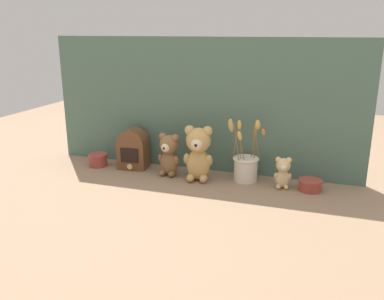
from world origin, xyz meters
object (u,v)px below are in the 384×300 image
at_px(teddy_bear_large, 198,152).
at_px(vintage_radio, 133,149).
at_px(teddy_bear_medium, 169,154).
at_px(decorative_tin_short, 310,185).
at_px(flower_vase, 246,165).
at_px(teddy_bear_small, 283,172).
at_px(decorative_tin_tall, 98,160).

xyz_separation_m(teddy_bear_large, vintage_radio, (-0.39, 0.07, -0.04)).
bearing_deg(vintage_radio, teddy_bear_medium, -11.48).
bearing_deg(decorative_tin_short, flower_vase, 174.25).
bearing_deg(teddy_bear_medium, teddy_bear_large, -7.37).
relative_size(teddy_bear_large, flower_vase, 0.87).
bearing_deg(teddy_bear_large, decorative_tin_short, 3.31).
xyz_separation_m(teddy_bear_medium, vintage_radio, (-0.22, 0.05, -0.01)).
bearing_deg(decorative_tin_short, teddy_bear_medium, -179.20).
distance_m(teddy_bear_small, flower_vase, 0.19).
bearing_deg(teddy_bear_medium, decorative_tin_tall, 178.10).
height_order(teddy_bear_small, vintage_radio, vintage_radio).
bearing_deg(decorative_tin_tall, flower_vase, 1.92).
bearing_deg(vintage_radio, teddy_bear_large, -9.76).
bearing_deg(teddy_bear_medium, flower_vase, 6.06).
distance_m(decorative_tin_tall, decorative_tin_short, 1.12).
bearing_deg(decorative_tin_short, vintage_radio, 177.79).
height_order(teddy_bear_large, flower_vase, flower_vase).
height_order(teddy_bear_large, teddy_bear_medium, teddy_bear_large).
height_order(teddy_bear_large, vintage_radio, teddy_bear_large).
relative_size(teddy_bear_small, decorative_tin_short, 1.37).
height_order(teddy_bear_medium, teddy_bear_small, teddy_bear_medium).
distance_m(teddy_bear_large, decorative_tin_tall, 0.60).
xyz_separation_m(teddy_bear_medium, decorative_tin_short, (0.70, 0.01, -0.09)).
bearing_deg(teddy_bear_large, vintage_radio, 170.24).
bearing_deg(vintage_radio, flower_vase, -0.40).
height_order(teddy_bear_large, decorative_tin_tall, teddy_bear_large).
distance_m(flower_vase, vintage_radio, 0.61).
xyz_separation_m(teddy_bear_small, decorative_tin_tall, (-0.99, 0.01, -0.05)).
xyz_separation_m(teddy_bear_large, flower_vase, (0.22, 0.06, -0.06)).
bearing_deg(decorative_tin_tall, teddy_bear_large, -3.43).
distance_m(flower_vase, decorative_tin_tall, 0.81).
distance_m(teddy_bear_small, vintage_radio, 0.80).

